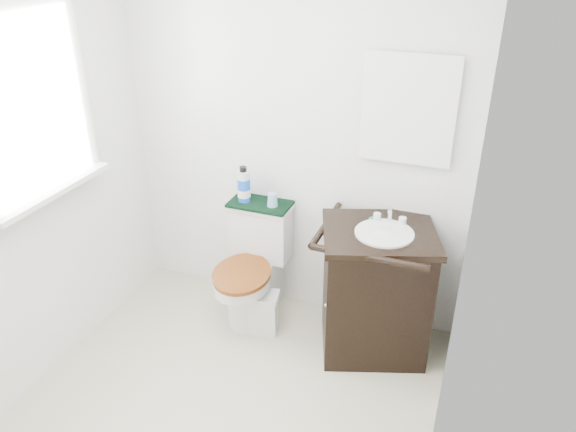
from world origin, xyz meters
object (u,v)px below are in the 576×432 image
Objects in this scene: toilet at (254,270)px; mouthwash_bottle at (244,185)px; vanity at (375,288)px; trash_bin at (264,312)px; cup at (272,200)px.

toilet is 0.57m from mouthwash_bottle.
toilet is 3.20× the size of mouthwash_bottle.
vanity is 3.28× the size of trash_bin.
vanity is at bearing 8.58° from trash_bin.
toilet is 0.83m from vanity.
trash_bin is (0.13, -0.17, -0.19)m from toilet.
trash_bin is at bearing -51.91° from toilet.
trash_bin is at bearing -49.59° from mouthwash_bottle.
vanity is 10.64× the size of cup.
mouthwash_bottle reaches higher than vanity.
cup is (0.20, -0.01, -0.06)m from mouthwash_bottle.
cup is (-0.04, 0.28, 0.67)m from trash_bin.
trash_bin is at bearing -171.42° from vanity.
trash_bin is 3.25× the size of cup.
toilet is at bearing 128.09° from trash_bin.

